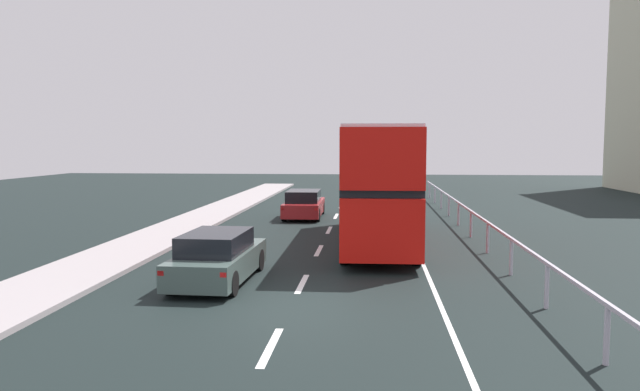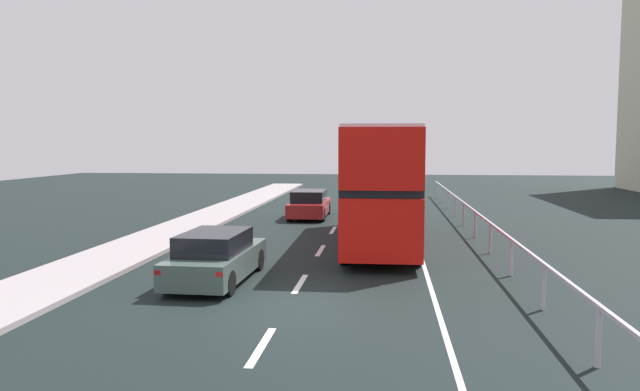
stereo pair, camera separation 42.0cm
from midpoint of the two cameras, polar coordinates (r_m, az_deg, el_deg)
The scene contains 7 objects.
ground_plane at distance 14.17m, azimuth -2.33°, elevation -10.66°, with size 73.92×120.00×0.10m, color black.
near_sidewalk_kerb at distance 16.44m, azimuth -25.91°, elevation -8.53°, with size 2.67×80.00×0.14m, color gray.
lane_paint_markings at distance 22.15m, azimuth 6.66°, elevation -4.84°, with size 3.62×46.00×0.01m.
bridge_side_railing at distance 22.98m, azimuth 15.80°, elevation -2.43°, with size 0.10×42.00×1.09m.
double_decker_bus_red at distance 22.47m, azimuth 6.36°, elevation 1.27°, with size 2.63×11.27×4.34m.
hatchback_car_near at distance 16.55m, azimuth -9.19°, elevation -5.86°, with size 1.89×4.47×1.40m.
sedan_car_ahead at distance 30.37m, azimuth -0.63°, elevation -0.86°, with size 1.90×4.53×1.41m.
Camera 2 is at (2.28, -13.46, 3.77)m, focal length 33.38 mm.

